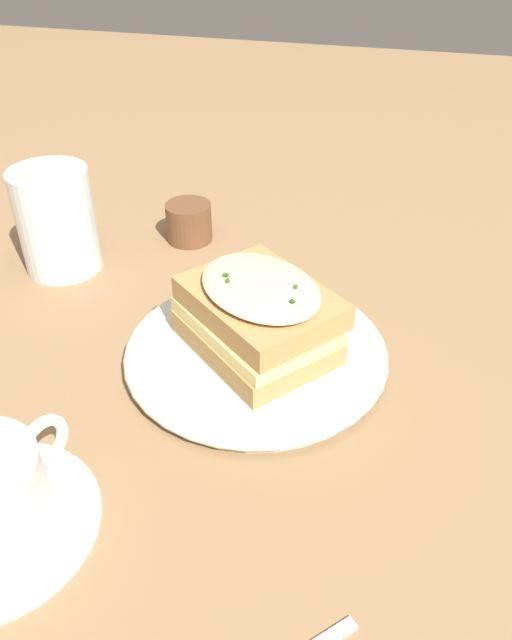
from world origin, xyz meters
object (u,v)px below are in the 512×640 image
(dinner_plate, at_px, (256,352))
(sandwich, at_px, (258,316))
(condiment_pot, at_px, (189,222))
(water_glass, at_px, (56,221))

(dinner_plate, height_order, sandwich, sandwich)
(sandwich, xyz_separation_m, condiment_pot, (-0.19, -0.13, -0.03))
(dinner_plate, bearing_deg, water_glass, -112.77)
(sandwich, distance_m, water_glass, 0.26)
(condiment_pot, bearing_deg, sandwich, 34.55)
(sandwich, xyz_separation_m, water_glass, (-0.10, -0.24, 0.01))
(dinner_plate, height_order, condiment_pot, condiment_pot)
(sandwich, bearing_deg, dinner_plate, -39.53)
(water_glass, distance_m, condiment_pot, 0.15)
(sandwich, bearing_deg, water_glass, -112.35)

